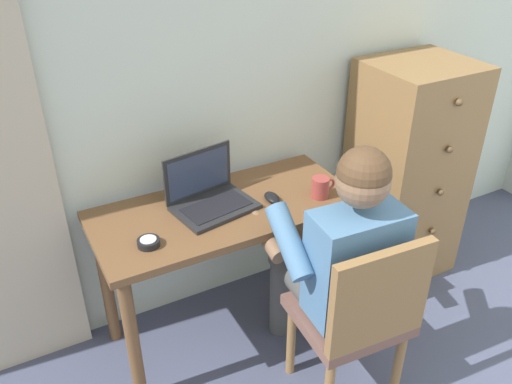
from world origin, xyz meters
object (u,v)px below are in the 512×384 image
at_px(coffee_mug, 321,187).
at_px(chair, 359,315).
at_px(dresser, 407,171).
at_px(person_seated, 337,253).
at_px(desk_clock, 149,242).
at_px(laptop, 209,195).
at_px(computer_mouse, 272,198).
at_px(desk, 226,229).

bearing_deg(coffee_mug, chair, -105.33).
xyz_separation_m(chair, coffee_mug, (0.14, 0.50, 0.29)).
xyz_separation_m(dresser, chair, (-0.83, -0.67, -0.12)).
relative_size(person_seated, desk_clock, 13.20).
relative_size(laptop, coffee_mug, 3.15).
relative_size(desk_clock, coffee_mug, 0.75).
distance_m(laptop, computer_mouse, 0.28).
distance_m(desk, dresser, 1.11).
xyz_separation_m(dresser, person_seated, (-0.81, -0.48, 0.07)).
xyz_separation_m(computer_mouse, coffee_mug, (0.21, -0.07, 0.03)).
bearing_deg(laptop, dresser, -0.09).
distance_m(desk, coffee_mug, 0.47).
distance_m(laptop, coffee_mug, 0.50).
relative_size(laptop, desk_clock, 4.20).
bearing_deg(computer_mouse, laptop, 162.78).
distance_m(chair, laptop, 0.80).
bearing_deg(computer_mouse, chair, -79.59).
bearing_deg(desk, laptop, 141.06).
xyz_separation_m(desk, person_seated, (0.29, -0.44, 0.06)).
bearing_deg(coffee_mug, person_seated, -111.65).
bearing_deg(computer_mouse, desk, 168.90).
bearing_deg(dresser, desk_clock, -173.95).
distance_m(laptop, desk_clock, 0.37).
bearing_deg(dresser, chair, -141.09).
distance_m(dresser, chair, 1.07).
xyz_separation_m(person_seated, desk_clock, (-0.68, 0.33, 0.08)).
relative_size(dresser, computer_mouse, 12.04).
bearing_deg(desk_clock, coffee_mug, -0.62).
height_order(dresser, chair, dresser).
height_order(chair, computer_mouse, chair).
bearing_deg(computer_mouse, person_seated, -74.64).
xyz_separation_m(chair, computer_mouse, (-0.07, 0.57, 0.26)).
distance_m(chair, desk_clock, 0.88).
height_order(dresser, person_seated, dresser).
xyz_separation_m(person_seated, coffee_mug, (0.13, 0.32, 0.11)).
bearing_deg(desk, dresser, 2.21).
height_order(computer_mouse, coffee_mug, coffee_mug).
bearing_deg(person_seated, desk_clock, 154.43).
xyz_separation_m(chair, person_seated, (0.01, 0.18, 0.18)).
relative_size(desk, computer_mouse, 11.72).
relative_size(desk, dresser, 0.97).
relative_size(desk, desk_clock, 13.02).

